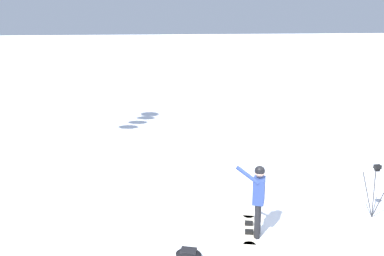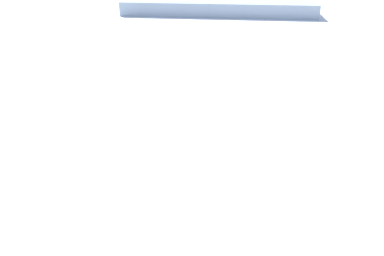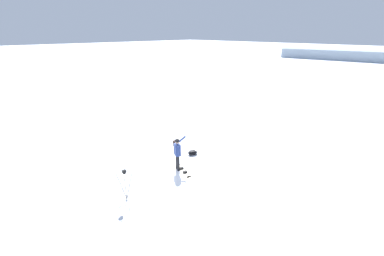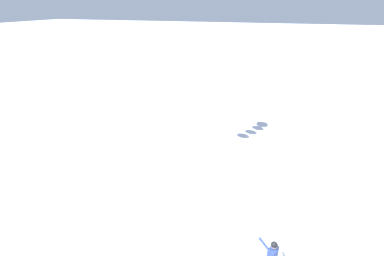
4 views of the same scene
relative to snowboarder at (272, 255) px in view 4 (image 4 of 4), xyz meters
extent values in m
cube|color=navy|center=(0.00, -0.01, 0.08)|extent=(0.47, 0.40, 0.60)
sphere|color=tan|center=(0.00, -0.01, 0.52)|extent=(0.23, 0.23, 0.23)
sphere|color=black|center=(0.00, -0.01, 0.55)|extent=(0.24, 0.24, 0.24)
cylinder|color=navy|center=(-0.06, 0.30, 0.49)|extent=(0.31, 0.53, 0.42)
cylinder|color=navy|center=(0.17, -0.11, 0.08)|extent=(0.09, 0.09, 0.60)
cylinder|color=beige|center=(1.01, -0.15, -1.07)|extent=(0.29, 0.29, 0.02)
camera|label=1|loc=(-8.46, 3.28, 3.86)|focal=39.05mm
camera|label=2|loc=(4.29, -4.60, 10.65)|focal=36.61mm
camera|label=3|loc=(8.88, -7.81, 5.75)|focal=23.95mm
camera|label=4|loc=(-6.85, 0.84, 8.14)|focal=23.89mm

